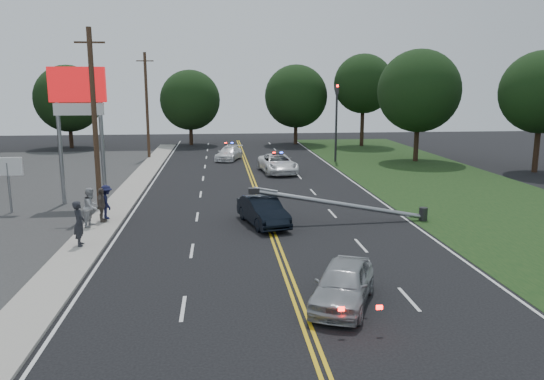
{
  "coord_description": "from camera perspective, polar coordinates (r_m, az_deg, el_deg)",
  "views": [
    {
      "loc": [
        -2.47,
        -17.95,
        6.96
      ],
      "look_at": [
        0.2,
        8.47,
        1.7
      ],
      "focal_mm": 35.0,
      "sensor_mm": 36.0,
      "label": 1
    }
  ],
  "objects": [
    {
      "name": "pylon_sign",
      "position": [
        32.96,
        -20.12,
        8.86
      ],
      "size": [
        3.2,
        0.35,
        8.0
      ],
      "color": "gray",
      "rests_on": "ground"
    },
    {
      "name": "waiting_sedan",
      "position": [
        17.43,
        7.66,
        -9.95
      ],
      "size": [
        3.16,
        4.43,
        1.4
      ],
      "primitive_type": "imported",
      "rotation": [
        0.0,
        0.0,
        -0.41
      ],
      "color": "#9FA3A7",
      "rests_on": "ground"
    },
    {
      "name": "traffic_signal",
      "position": [
        49.22,
        6.94,
        7.92
      ],
      "size": [
        0.28,
        0.41,
        7.05
      ],
      "color": "#2D2D30",
      "rests_on": "ground"
    },
    {
      "name": "tree_13",
      "position": [
        47.78,
        27.04,
        9.35
      ],
      "size": [
        6.55,
        6.55,
        9.7
      ],
      "color": "black",
      "rests_on": "ground"
    },
    {
      "name": "tree_7",
      "position": [
        63.71,
        2.6,
        10.03
      ],
      "size": [
        7.41,
        7.41,
        9.38
      ],
      "color": "black",
      "rests_on": "ground"
    },
    {
      "name": "emergency_a",
      "position": [
        42.8,
        0.61,
        2.87
      ],
      "size": [
        3.08,
        5.67,
        1.51
      ],
      "primitive_type": "imported",
      "rotation": [
        0.0,
        0.0,
        0.11
      ],
      "color": "white",
      "rests_on": "ground"
    },
    {
      "name": "bystander_c",
      "position": [
        28.81,
        -17.38,
        -1.24
      ],
      "size": [
        1.05,
        1.31,
        1.78
      ],
      "primitive_type": "imported",
      "rotation": [
        0.0,
        0.0,
        1.97
      ],
      "color": "#17193A",
      "rests_on": "sidewalk"
    },
    {
      "name": "tree_6",
      "position": [
        63.46,
        -8.81,
        9.54
      ],
      "size": [
        6.97,
        6.97,
        8.75
      ],
      "color": "black",
      "rests_on": "ground"
    },
    {
      "name": "grass_verge",
      "position": [
        32.94,
        23.41,
        -1.92
      ],
      "size": [
        12.0,
        80.0,
        0.01
      ],
      "primitive_type": "cube",
      "color": "black",
      "rests_on": "ground"
    },
    {
      "name": "sidewalk",
      "position": [
        29.4,
        -17.26,
        -2.89
      ],
      "size": [
        1.8,
        70.0,
        0.12
      ],
      "primitive_type": "cube",
      "color": "#A19B91",
      "rests_on": "ground"
    },
    {
      "name": "utility_pole_far",
      "position": [
        52.42,
        -13.31,
        8.86
      ],
      "size": [
        1.6,
        0.28,
        10.0
      ],
      "color": "#382619",
      "rests_on": "ground"
    },
    {
      "name": "fallen_streetlight",
      "position": [
        27.47,
        8.41,
        -1.62
      ],
      "size": [
        9.36,
        0.44,
        1.91
      ],
      "color": "#2D2D30",
      "rests_on": "ground"
    },
    {
      "name": "small_sign",
      "position": [
        32.43,
        -26.54,
        1.81
      ],
      "size": [
        1.6,
        0.14,
        3.1
      ],
      "color": "gray",
      "rests_on": "ground"
    },
    {
      "name": "ground",
      "position": [
        19.41,
        1.96,
        -9.81
      ],
      "size": [
        120.0,
        120.0,
        0.0
      ],
      "primitive_type": "plane",
      "color": "black",
      "rests_on": "ground"
    },
    {
      "name": "tree_5",
      "position": [
        63.95,
        -21.07,
        9.16
      ],
      "size": [
        7.38,
        7.38,
        9.19
      ],
      "color": "black",
      "rests_on": "ground"
    },
    {
      "name": "bystander_d",
      "position": [
        28.21,
        -17.86,
        -1.55
      ],
      "size": [
        0.46,
        1.04,
        1.75
      ],
      "primitive_type": "imported",
      "rotation": [
        0.0,
        0.0,
        1.6
      ],
      "color": "#5D524A",
      "rests_on": "sidewalk"
    },
    {
      "name": "tree_9",
      "position": [
        50.87,
        15.53,
        10.22
      ],
      "size": [
        7.51,
        7.51,
        10.21
      ],
      "color": "black",
      "rests_on": "ground"
    },
    {
      "name": "centerline_yellow",
      "position": [
        28.91,
        -0.7,
        -2.7
      ],
      "size": [
        0.36,
        80.0,
        0.0
      ],
      "primitive_type": "cube",
      "color": "gold",
      "rests_on": "ground"
    },
    {
      "name": "emergency_b",
      "position": [
        50.28,
        -4.64,
        3.94
      ],
      "size": [
        3.02,
        4.73,
        1.28
      ],
      "primitive_type": "imported",
      "rotation": [
        0.0,
        0.0,
        -0.31
      ],
      "color": "white",
      "rests_on": "ground"
    },
    {
      "name": "tree_8",
      "position": [
        62.66,
        9.81,
        11.19
      ],
      "size": [
        6.76,
        6.76,
        10.51
      ],
      "color": "black",
      "rests_on": "ground"
    },
    {
      "name": "bystander_b",
      "position": [
        27.53,
        -18.88,
        -1.73
      ],
      "size": [
        0.91,
        1.07,
        1.93
      ],
      "primitive_type": "imported",
      "rotation": [
        0.0,
        0.0,
        1.36
      ],
      "color": "#A5A5A9",
      "rests_on": "sidewalk"
    },
    {
      "name": "crashed_sedan",
      "position": [
        26.79,
        -0.97,
        -2.28
      ],
      "size": [
        2.56,
        4.57,
        1.43
      ],
      "primitive_type": "imported",
      "rotation": [
        0.0,
        0.0,
        0.26
      ],
      "color": "black",
      "rests_on": "ground"
    },
    {
      "name": "utility_pole_mid",
      "position": [
        30.76,
        -18.55,
        7.13
      ],
      "size": [
        1.6,
        0.28,
        10.0
      ],
      "color": "#382619",
      "rests_on": "ground"
    },
    {
      "name": "bystander_a",
      "position": [
        24.37,
        -20.03,
        -3.39
      ],
      "size": [
        0.59,
        0.79,
        1.97
      ],
      "primitive_type": "imported",
      "rotation": [
        0.0,
        0.0,
        1.74
      ],
      "color": "#222329",
      "rests_on": "sidewalk"
    }
  ]
}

